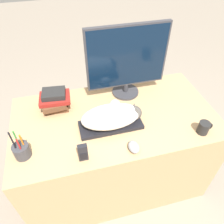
{
  "coord_description": "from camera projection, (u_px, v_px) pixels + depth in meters",
  "views": [
    {
      "loc": [
        -0.29,
        -0.66,
        1.83
      ],
      "look_at": [
        -0.03,
        0.36,
        0.84
      ],
      "focal_mm": 35.0,
      "sensor_mm": 36.0,
      "label": 1
    }
  ],
  "objects": [
    {
      "name": "phone",
      "position": [
        83.0,
        153.0,
        1.21
      ],
      "size": [
        0.05,
        0.03,
        0.12
      ],
      "color": "black",
      "rests_on": "desk"
    },
    {
      "name": "cat",
      "position": [
        113.0,
        116.0,
        1.38
      ],
      "size": [
        0.4,
        0.2,
        0.13
      ],
      "color": "white",
      "rests_on": "keyboard"
    },
    {
      "name": "keyboard",
      "position": [
        111.0,
        125.0,
        1.43
      ],
      "size": [
        0.41,
        0.16,
        0.02
      ],
      "color": "black",
      "rests_on": "desk"
    },
    {
      "name": "pen_cup",
      "position": [
        22.0,
        150.0,
        1.24
      ],
      "size": [
        0.09,
        0.09,
        0.21
      ],
      "color": "#38383D",
      "rests_on": "desk"
    },
    {
      "name": "coffee_mug",
      "position": [
        204.0,
        128.0,
        1.37
      ],
      "size": [
        0.1,
        0.07,
        0.08
      ],
      "color": "black",
      "rests_on": "desk"
    },
    {
      "name": "desk",
      "position": [
        115.0,
        150.0,
        1.77
      ],
      "size": [
        1.4,
        0.76,
        0.78
      ],
      "color": "tan",
      "rests_on": "ground_plane"
    },
    {
      "name": "computer_mouse",
      "position": [
        134.0,
        147.0,
        1.29
      ],
      "size": [
        0.06,
        0.09,
        0.04
      ],
      "color": "gray",
      "rests_on": "desk"
    },
    {
      "name": "book_stack",
      "position": [
        55.0,
        101.0,
        1.52
      ],
      "size": [
        0.22,
        0.18,
        0.15
      ],
      "color": "brown",
      "rests_on": "desk"
    },
    {
      "name": "monitor",
      "position": [
        127.0,
        60.0,
        1.5
      ],
      "size": [
        0.58,
        0.2,
        0.53
      ],
      "color": "#333338",
      "rests_on": "desk"
    },
    {
      "name": "baseball",
      "position": [
        115.0,
        105.0,
        1.54
      ],
      "size": [
        0.07,
        0.07,
        0.07
      ],
      "color": "silver",
      "rests_on": "desk"
    },
    {
      "name": "ground_plane",
      "position": [
        126.0,
        216.0,
        1.77
      ],
      "size": [
        12.0,
        12.0,
        0.0
      ],
      "primitive_type": "plane",
      "color": "gray"
    }
  ]
}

